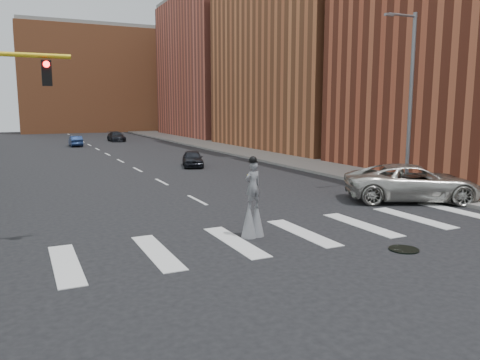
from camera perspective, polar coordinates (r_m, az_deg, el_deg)
ground_plane at (r=14.95m, az=5.51°, el=-7.90°), size 160.00×160.00×0.00m
sidewalk_right at (r=42.45m, az=2.71°, el=3.14°), size 5.00×90.00×0.18m
manhole at (r=15.22m, az=19.33°, el=-7.99°), size 0.90×0.90×0.04m
building_mid at (r=52.05m, az=9.78°, el=17.22°), size 16.00×22.00×24.00m
building_far at (r=72.71m, az=-1.49°, el=13.33°), size 16.00×22.00×20.00m
building_backdrop at (r=91.37m, az=-17.26°, el=11.39°), size 26.00×14.00×18.00m
streetlight at (r=25.85m, az=19.96°, el=9.65°), size 2.05×0.20×9.00m
stilt_performer at (r=15.58m, az=1.57°, el=-3.31°), size 0.84×0.57×2.72m
suv_crossing at (r=23.06m, az=20.35°, el=-0.31°), size 6.73×5.37×1.70m
car_near at (r=34.40m, az=-5.80°, el=2.61°), size 2.28×3.74×1.19m
car_mid at (r=55.45m, az=-19.40°, el=4.50°), size 1.24×3.55×1.17m
car_far at (r=62.13m, az=-14.85°, el=5.14°), size 1.87×4.27×1.22m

